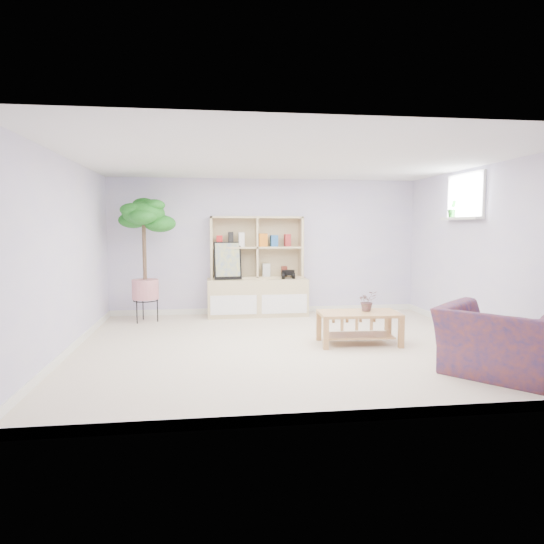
{
  "coord_description": "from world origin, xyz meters",
  "views": [
    {
      "loc": [
        -1.05,
        -6.13,
        1.56
      ],
      "look_at": [
        -0.15,
        0.56,
        0.93
      ],
      "focal_mm": 32.0,
      "sensor_mm": 36.0,
      "label": 1
    }
  ],
  "objects": [
    {
      "name": "floor",
      "position": [
        0.0,
        0.0,
        0.0
      ],
      "size": [
        5.5,
        5.0,
        0.01
      ],
      "primitive_type": "cube",
      "color": "beige",
      "rests_on": "ground"
    },
    {
      "name": "ceiling",
      "position": [
        0.0,
        0.0,
        2.4
      ],
      "size": [
        5.5,
        5.0,
        0.01
      ],
      "primitive_type": "cube",
      "color": "silver",
      "rests_on": "walls"
    },
    {
      "name": "walls",
      "position": [
        0.0,
        0.0,
        1.2
      ],
      "size": [
        5.51,
        5.01,
        2.4
      ],
      "color": "silver",
      "rests_on": "floor"
    },
    {
      "name": "baseboard",
      "position": [
        0.0,
        0.0,
        0.05
      ],
      "size": [
        5.5,
        5.0,
        0.1
      ],
      "primitive_type": null,
      "color": "white",
      "rests_on": "floor"
    },
    {
      "name": "window",
      "position": [
        2.73,
        0.6,
        2.0
      ],
      "size": [
        0.1,
        0.98,
        0.68
      ],
      "primitive_type": null,
      "color": "silver",
      "rests_on": "walls"
    },
    {
      "name": "window_sill",
      "position": [
        2.67,
        0.6,
        1.68
      ],
      "size": [
        0.14,
        1.0,
        0.04
      ],
      "primitive_type": "cube",
      "color": "white",
      "rests_on": "walls"
    },
    {
      "name": "storage_unit",
      "position": [
        -0.18,
        2.24,
        0.87
      ],
      "size": [
        1.74,
        0.59,
        1.74
      ],
      "primitive_type": null,
      "color": "tan",
      "rests_on": "floor"
    },
    {
      "name": "poster",
      "position": [
        -0.7,
        2.17,
        0.97
      ],
      "size": [
        0.48,
        0.16,
        0.65
      ],
      "primitive_type": null,
      "rotation": [
        0.0,
        0.0,
        0.11
      ],
      "color": "yellow",
      "rests_on": "storage_unit"
    },
    {
      "name": "toy_truck",
      "position": [
        0.35,
        2.18,
        0.74
      ],
      "size": [
        0.34,
        0.25,
        0.17
      ],
      "primitive_type": null,
      "rotation": [
        0.0,
        0.0,
        -0.1
      ],
      "color": "black",
      "rests_on": "storage_unit"
    },
    {
      "name": "coffee_table",
      "position": [
        0.94,
        -0.0,
        0.21
      ],
      "size": [
        1.08,
        0.62,
        0.43
      ],
      "primitive_type": null,
      "rotation": [
        0.0,
        0.0,
        -0.05
      ],
      "color": "#B68741",
      "rests_on": "floor"
    },
    {
      "name": "table_plant",
      "position": [
        1.07,
        0.07,
        0.57
      ],
      "size": [
        0.28,
        0.26,
        0.27
      ],
      "primitive_type": "imported",
      "rotation": [
        0.0,
        0.0,
        0.2
      ],
      "color": "#1A5C24",
      "rests_on": "coffee_table"
    },
    {
      "name": "floor_tree",
      "position": [
        -2.06,
        1.93,
        1.02
      ],
      "size": [
        0.86,
        0.86,
        2.04
      ],
      "primitive_type": null,
      "rotation": [
        0.0,
        0.0,
        -0.17
      ],
      "color": "#1B5E14",
      "rests_on": "floor"
    },
    {
      "name": "armchair",
      "position": [
        1.97,
        -1.54,
        0.42
      ],
      "size": [
        1.48,
        1.49,
        0.83
      ],
      "primitive_type": "imported",
      "rotation": [
        0.0,
        0.0,
        2.28
      ],
      "color": "navy",
      "rests_on": "floor"
    },
    {
      "name": "sill_plant",
      "position": [
        2.67,
        0.87,
        1.83
      ],
      "size": [
        0.17,
        0.14,
        0.26
      ],
      "primitive_type": "imported",
      "rotation": [
        0.0,
        0.0,
        -0.21
      ],
      "color": "#1B5E14",
      "rests_on": "window_sill"
    }
  ]
}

